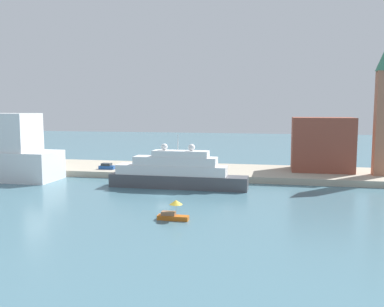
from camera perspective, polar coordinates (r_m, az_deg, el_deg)
The scene contains 9 objects.
ground at distance 78.49m, azimuth -4.08°, elevation -5.86°, with size 400.00×400.00×0.00m, color slate.
quay_dock at distance 103.57m, azimuth -0.08°, elevation -2.47°, with size 110.00×20.77×1.44m, color #ADA38E.
large_yacht at distance 85.13m, azimuth -2.27°, elevation -2.72°, with size 29.09×4.50×11.15m.
small_motorboat at distance 61.22m, azimuth -2.65°, elevation -8.22°, with size 4.68×1.94×3.05m.
harbor_building at distance 103.94m, azimuth 17.76°, elevation 1.26°, with size 14.31×10.41×12.97m, color brown.
bell_tower at distance 101.05m, azimuth 25.15°, elevation 5.91°, with size 3.89×3.89×28.35m.
parked_car at distance 104.27m, azimuth -11.81°, elevation -1.79°, with size 3.98×1.88×1.47m.
person_figure at distance 102.62m, azimuth -9.82°, elevation -1.82°, with size 0.36×0.36×1.59m.
mooring_bollard at distance 95.08m, azimuth -3.05°, elevation -2.60°, with size 0.51×0.51×0.74m, color black.
Camera 1 is at (21.13, -73.77, 16.54)m, focal length 38.06 mm.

